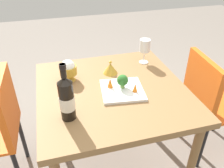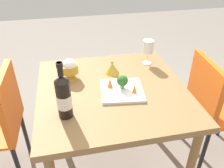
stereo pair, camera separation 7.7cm
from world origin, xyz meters
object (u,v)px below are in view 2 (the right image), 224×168
(wine_bottle, at_px, (64,97))
(carrot_garnish_left, at_px, (110,83))
(chair_near_window, at_px, (2,118))
(chair_by_wall, at_px, (211,102))
(wine_glass, at_px, (148,47))
(broccoli_floret, at_px, (122,81))
(rice_bowl, at_px, (70,69))
(serving_plate, at_px, (122,90))
(rice_bowl_lid, at_px, (112,68))
(carrot_garnish_right, at_px, (135,88))

(wine_bottle, xyz_separation_m, carrot_garnish_left, (0.27, 0.20, -0.07))
(carrot_garnish_left, bearing_deg, chair_near_window, 170.68)
(chair_by_wall, bearing_deg, wine_bottle, -75.09)
(wine_bottle, distance_m, wine_glass, 0.77)
(broccoli_floret, bearing_deg, chair_by_wall, 1.29)
(chair_by_wall, distance_m, rice_bowl, 1.02)
(chair_by_wall, distance_m, broccoli_floret, 0.72)
(wine_glass, height_order, broccoli_floret, wine_glass)
(chair_by_wall, xyz_separation_m, serving_plate, (-0.67, -0.03, 0.21))
(chair_near_window, xyz_separation_m, carrot_garnish_left, (0.70, -0.11, 0.25))
(chair_near_window, bearing_deg, wine_bottle, -124.94)
(rice_bowl, height_order, broccoli_floret, rice_bowl)
(chair_by_wall, height_order, rice_bowl, rice_bowl)
(chair_near_window, xyz_separation_m, wine_bottle, (0.42, -0.31, 0.33))
(serving_plate, bearing_deg, wine_glass, 50.04)
(wine_bottle, bearing_deg, broccoli_floret, 26.57)
(rice_bowl_lid, distance_m, broccoli_floret, 0.22)
(chair_by_wall, height_order, carrot_garnish_left, chair_by_wall)
(rice_bowl_lid, relative_size, broccoli_floret, 1.17)
(carrot_garnish_left, bearing_deg, wine_bottle, -144.47)
(chair_near_window, bearing_deg, broccoli_floret, -98.87)
(wine_bottle, relative_size, carrot_garnish_right, 5.74)
(carrot_garnish_left, xyz_separation_m, carrot_garnish_right, (0.13, -0.09, -0.00))
(wine_glass, relative_size, broccoli_floret, 2.09)
(chair_by_wall, xyz_separation_m, carrot_garnish_right, (-0.60, -0.08, 0.25))
(rice_bowl, distance_m, serving_plate, 0.37)
(chair_near_window, height_order, wine_bottle, wine_bottle)
(wine_bottle, height_order, carrot_garnish_left, wine_bottle)
(rice_bowl_lid, bearing_deg, broccoli_floret, -85.28)
(chair_near_window, bearing_deg, carrot_garnish_left, -98.05)
(wine_glass, bearing_deg, carrot_garnish_left, -139.97)
(rice_bowl, bearing_deg, chair_near_window, -172.31)
(rice_bowl, distance_m, broccoli_floret, 0.36)
(chair_near_window, relative_size, rice_bowl, 6.00)
(rice_bowl_lid, distance_m, serving_plate, 0.23)
(wine_bottle, height_order, serving_plate, wine_bottle)
(rice_bowl, height_order, carrot_garnish_left, rice_bowl)
(wine_bottle, bearing_deg, rice_bowl, 83.07)
(rice_bowl_lid, relative_size, carrot_garnish_left, 1.57)
(wine_bottle, bearing_deg, carrot_garnish_right, 15.35)
(wine_bottle, distance_m, carrot_garnish_right, 0.43)
(wine_bottle, relative_size, carrot_garnish_left, 4.92)
(wine_bottle, relative_size, serving_plate, 1.12)
(rice_bowl_lid, xyz_separation_m, carrot_garnish_left, (-0.05, -0.19, 0.01))
(chair_by_wall, relative_size, wine_glass, 4.75)
(rice_bowl, bearing_deg, chair_by_wall, -10.94)
(chair_near_window, xyz_separation_m, rice_bowl, (0.47, 0.06, 0.28))
(wine_glass, bearing_deg, rice_bowl_lid, -162.57)
(chair_by_wall, relative_size, rice_bowl, 6.00)
(chair_by_wall, height_order, wine_bottle, wine_bottle)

